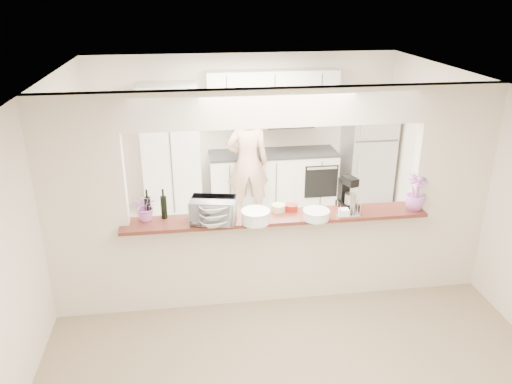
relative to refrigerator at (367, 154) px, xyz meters
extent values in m
plane|color=tan|center=(-2.05, -2.65, -0.85)|extent=(6.00, 6.00, 0.00)
cube|color=silver|center=(-2.05, -1.10, -0.84)|extent=(5.00, 2.90, 0.01)
cube|color=silver|center=(-4.10, -2.65, 0.40)|extent=(0.90, 0.15, 2.50)
cube|color=silver|center=(0.00, -2.65, 0.40)|extent=(0.90, 0.15, 2.50)
cube|color=silver|center=(-2.05, -2.65, 1.45)|extent=(3.20, 0.15, 0.40)
cube|color=silver|center=(-2.05, -2.65, -0.32)|extent=(3.20, 0.15, 1.05)
cube|color=maroon|center=(-2.05, -2.70, 0.22)|extent=(3.40, 0.38, 0.04)
cube|color=silver|center=(-3.25, 0.05, 0.20)|extent=(0.90, 0.60, 2.10)
cube|color=silver|center=(-1.60, 0.05, -0.40)|extent=(2.10, 0.60, 0.90)
cube|color=#323235|center=(-1.60, 0.05, 0.07)|extent=(2.10, 0.62, 0.04)
cube|color=silver|center=(-1.60, 0.18, 1.02)|extent=(2.10, 0.35, 0.75)
cube|color=black|center=(-1.35, 0.07, 0.59)|extent=(0.75, 0.45, 0.12)
cube|color=black|center=(-0.85, -0.25, -0.35)|extent=(0.55, 0.02, 0.55)
cube|color=#A2A2A7|center=(0.00, 0.00, 0.00)|extent=(0.75, 0.70, 1.70)
imported|color=#CE6DBF|center=(-3.46, -2.60, 0.40)|extent=(0.33, 0.30, 0.31)
cylinder|color=black|center=(-3.45, -2.58, 0.37)|extent=(0.07, 0.07, 0.26)
cylinder|color=black|center=(-3.45, -2.58, 0.54)|extent=(0.02, 0.02, 0.09)
cylinder|color=black|center=(-3.28, -2.58, 0.37)|extent=(0.07, 0.07, 0.25)
cylinder|color=black|center=(-3.28, -2.58, 0.54)|extent=(0.02, 0.02, 0.09)
imported|color=#AFB0B5|center=(-2.75, -2.75, 0.37)|extent=(0.53, 0.41, 0.26)
imported|color=white|center=(-2.75, -2.82, 0.36)|extent=(0.38, 0.38, 0.24)
cylinder|color=white|center=(-2.30, -2.84, 0.31)|extent=(0.30, 0.30, 0.13)
cylinder|color=white|center=(-2.30, -2.84, 0.38)|extent=(0.31, 0.31, 0.01)
cylinder|color=white|center=(-1.63, -2.84, 0.29)|extent=(0.28, 0.28, 0.09)
cylinder|color=white|center=(-1.63, -2.84, 0.34)|extent=(0.29, 0.29, 0.01)
cylinder|color=maroon|center=(-1.85, -2.57, 0.27)|extent=(0.15, 0.15, 0.07)
cylinder|color=beige|center=(-2.00, -2.57, 0.28)|extent=(0.16, 0.16, 0.08)
cube|color=silver|center=(-1.25, -2.80, 0.25)|extent=(0.25, 0.15, 0.02)
cube|color=white|center=(-1.25, -2.80, 0.29)|extent=(0.11, 0.11, 0.06)
cube|color=black|center=(-1.20, -2.60, 0.27)|extent=(0.23, 0.29, 0.06)
cube|color=black|center=(-1.22, -2.51, 0.44)|extent=(0.13, 0.12, 0.27)
cube|color=black|center=(-1.20, -2.61, 0.58)|extent=(0.17, 0.24, 0.09)
cylinder|color=#B7B7BC|center=(-1.19, -2.65, 0.38)|extent=(0.13, 0.13, 0.12)
imported|color=#A763B8|center=(-0.45, -2.74, 0.46)|extent=(0.25, 0.25, 0.43)
imported|color=#D9AC8D|center=(-2.08, -0.35, 0.06)|extent=(0.67, 0.45, 1.82)
camera|label=1|loc=(-2.98, -7.65, 2.59)|focal=35.00mm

